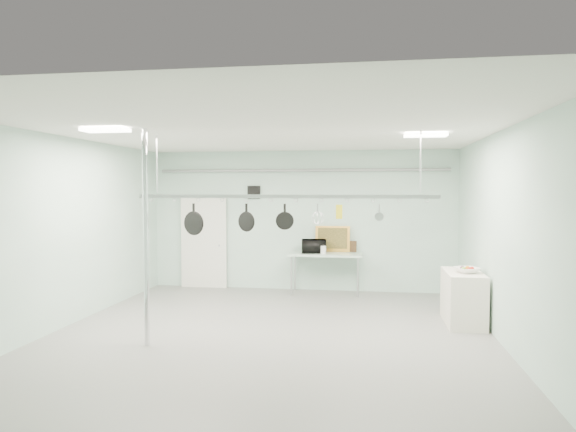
% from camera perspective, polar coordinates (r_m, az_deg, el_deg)
% --- Properties ---
extents(floor, '(8.00, 8.00, 0.00)m').
position_cam_1_polar(floor, '(8.16, -2.27, -13.47)').
color(floor, gray).
rests_on(floor, ground).
extents(ceiling, '(7.00, 8.00, 0.02)m').
position_cam_1_polar(ceiling, '(7.88, -2.32, 9.38)').
color(ceiling, silver).
rests_on(ceiling, back_wall).
extents(back_wall, '(7.00, 0.02, 3.20)m').
position_cam_1_polar(back_wall, '(11.79, 1.44, -0.51)').
color(back_wall, silver).
rests_on(back_wall, floor).
extents(right_wall, '(0.02, 8.00, 3.20)m').
position_cam_1_polar(right_wall, '(7.97, 23.19, -2.38)').
color(right_wall, silver).
rests_on(right_wall, floor).
extents(door, '(1.10, 0.10, 2.20)m').
position_cam_1_polar(door, '(12.30, -9.30, -2.98)').
color(door, silver).
rests_on(door, floor).
extents(wall_vent, '(0.30, 0.04, 0.30)m').
position_cam_1_polar(wall_vent, '(11.94, -3.82, 2.65)').
color(wall_vent, black).
rests_on(wall_vent, back_wall).
extents(conduit_pipe, '(6.60, 0.07, 0.07)m').
position_cam_1_polar(conduit_pipe, '(11.69, 1.39, 5.10)').
color(conduit_pipe, gray).
rests_on(conduit_pipe, back_wall).
extents(chrome_pole, '(0.08, 0.08, 3.20)m').
position_cam_1_polar(chrome_pole, '(7.81, -15.51, -2.35)').
color(chrome_pole, silver).
rests_on(chrome_pole, floor).
extents(prep_table, '(1.60, 0.70, 0.91)m').
position_cam_1_polar(prep_table, '(11.42, 4.18, -4.50)').
color(prep_table, '#B0D0B9').
rests_on(prep_table, floor).
extents(side_cabinet, '(0.60, 1.20, 0.90)m').
position_cam_1_polar(side_cabinet, '(9.42, 18.88, -8.59)').
color(side_cabinet, silver).
rests_on(side_cabinet, floor).
extents(pot_rack, '(4.80, 0.06, 1.00)m').
position_cam_1_polar(pot_rack, '(8.09, -0.50, 2.40)').
color(pot_rack, '#B7B7BC').
rests_on(pot_rack, ceiling).
extents(light_panel_left, '(0.65, 0.30, 0.05)m').
position_cam_1_polar(light_panel_left, '(7.87, -19.63, 9.00)').
color(light_panel_left, white).
rests_on(light_panel_left, ceiling).
extents(light_panel_right, '(0.65, 0.30, 0.05)m').
position_cam_1_polar(light_panel_right, '(8.38, 15.04, 8.69)').
color(light_panel_right, white).
rests_on(light_panel_right, ceiling).
extents(microwave, '(0.58, 0.42, 0.30)m').
position_cam_1_polar(microwave, '(11.42, 2.90, -3.37)').
color(microwave, black).
rests_on(microwave, prep_table).
extents(coffee_canister, '(0.14, 0.14, 0.18)m').
position_cam_1_polar(coffee_canister, '(11.26, 3.95, -3.76)').
color(coffee_canister, silver).
rests_on(coffee_canister, prep_table).
extents(painting_large, '(0.78, 0.15, 0.58)m').
position_cam_1_polar(painting_large, '(11.66, 4.97, -2.55)').
color(painting_large, gold).
rests_on(painting_large, prep_table).
extents(painting_small, '(0.30, 0.10, 0.25)m').
position_cam_1_polar(painting_small, '(11.66, 6.90, -3.38)').
color(painting_small, '#382513').
rests_on(painting_small, prep_table).
extents(fruit_bowl, '(0.51, 0.51, 0.10)m').
position_cam_1_polar(fruit_bowl, '(9.22, 19.26, -5.70)').
color(fruit_bowl, white).
rests_on(fruit_bowl, side_cabinet).
extents(skillet_left, '(0.39, 0.18, 0.51)m').
position_cam_1_polar(skillet_left, '(8.47, -10.44, -0.35)').
color(skillet_left, black).
rests_on(skillet_left, pot_rack).
extents(skillet_mid, '(0.31, 0.18, 0.43)m').
position_cam_1_polar(skillet_mid, '(8.22, -4.65, -0.11)').
color(skillet_mid, black).
rests_on(skillet_mid, pot_rack).
extents(skillet_right, '(0.29, 0.10, 0.40)m').
position_cam_1_polar(skillet_right, '(8.10, -0.37, -0.02)').
color(skillet_right, black).
rests_on(skillet_right, pot_rack).
extents(whisk, '(0.24, 0.24, 0.33)m').
position_cam_1_polar(whisk, '(8.03, 3.31, 0.19)').
color(whisk, '#B8B7BC').
rests_on(whisk, pot_rack).
extents(grater, '(0.10, 0.03, 0.24)m').
position_cam_1_polar(grater, '(8.00, 5.70, 0.48)').
color(grater, gold).
rests_on(grater, pot_rack).
extents(saucepan, '(0.16, 0.12, 0.25)m').
position_cam_1_polar(saucepan, '(7.99, 10.10, 0.41)').
color(saucepan, '#ACABB0').
rests_on(saucepan, pot_rack).
extents(fruit_cluster, '(0.24, 0.24, 0.09)m').
position_cam_1_polar(fruit_cluster, '(9.21, 19.26, -5.45)').
color(fruit_cluster, '#B01B10').
rests_on(fruit_cluster, fruit_bowl).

